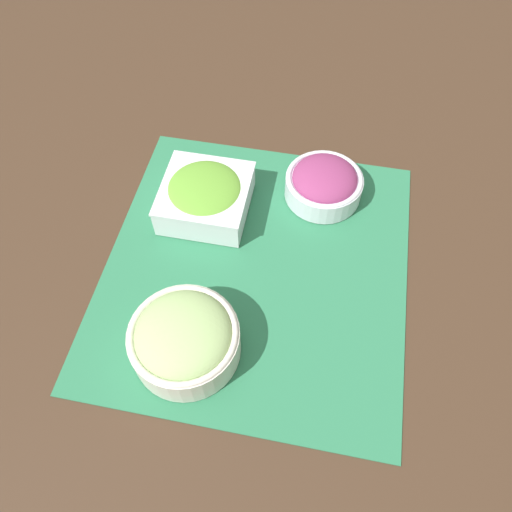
# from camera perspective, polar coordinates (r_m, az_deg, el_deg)

# --- Properties ---
(ground_plane) EXTENTS (3.00, 3.00, 0.00)m
(ground_plane) POSITION_cam_1_polar(r_m,az_deg,el_deg) (0.78, 0.00, -1.37)
(ground_plane) COLOR #422D1E
(placemat) EXTENTS (0.50, 0.47, 0.00)m
(placemat) POSITION_cam_1_polar(r_m,az_deg,el_deg) (0.78, 0.00, -1.29)
(placemat) COLOR #2D7A51
(placemat) RESTS_ON ground_plane
(cucumber_bowl) EXTENTS (0.15, 0.15, 0.08)m
(cucumber_bowl) POSITION_cam_1_polar(r_m,az_deg,el_deg) (0.69, -8.19, -9.30)
(cucumber_bowl) COLOR silver
(cucumber_bowl) RESTS_ON placemat
(lettuce_bowl) EXTENTS (0.14, 0.14, 0.06)m
(lettuce_bowl) POSITION_cam_1_polar(r_m,az_deg,el_deg) (0.82, -5.80, 6.90)
(lettuce_bowl) COLOR white
(lettuce_bowl) RESTS_ON placemat
(onion_bowl) EXTENTS (0.13, 0.13, 0.06)m
(onion_bowl) POSITION_cam_1_polar(r_m,az_deg,el_deg) (0.85, 7.78, 8.30)
(onion_bowl) COLOR silver
(onion_bowl) RESTS_ON placemat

